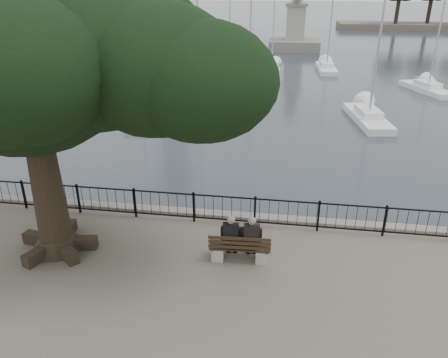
% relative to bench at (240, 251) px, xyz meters
% --- Properties ---
extents(harbor, '(260.00, 260.00, 1.20)m').
position_rel_bench_xyz_m(harbor, '(-0.75, 2.48, -0.82)').
color(harbor, slate).
rests_on(harbor, ground).
extents(railing, '(22.06, 0.06, 1.00)m').
position_rel_bench_xyz_m(railing, '(-0.75, 1.98, 0.24)').
color(railing, black).
rests_on(railing, ground).
extents(bench, '(1.75, 0.61, 0.91)m').
position_rel_bench_xyz_m(bench, '(0.00, 0.00, 0.00)').
color(bench, gray).
rests_on(bench, ground).
extents(person_left, '(0.43, 0.73, 1.44)m').
position_rel_bench_xyz_m(person_left, '(-0.26, 0.09, 0.35)').
color(person_left, black).
rests_on(person_left, ground).
extents(person_right, '(0.43, 0.73, 1.44)m').
position_rel_bench_xyz_m(person_right, '(0.31, 0.12, 0.35)').
color(person_right, black).
rests_on(person_right, ground).
extents(tree, '(10.30, 7.19, 8.41)m').
position_rel_bench_xyz_m(tree, '(-4.62, -0.09, 5.22)').
color(tree, black).
rests_on(tree, ground).
extents(lion_monument, '(6.37, 6.37, 9.31)m').
position_rel_bench_xyz_m(lion_monument, '(1.25, 49.41, 1.04)').
color(lion_monument, slate).
rests_on(lion_monument, ground).
extents(sailboat_a, '(1.84, 4.98, 9.88)m').
position_rel_bench_xyz_m(sailboat_a, '(-8.09, 15.77, -1.01)').
color(sailboat_a, white).
rests_on(sailboat_a, ground).
extents(sailboat_b, '(1.53, 5.03, 11.49)m').
position_rel_bench_xyz_m(sailboat_b, '(-1.68, 19.63, -0.97)').
color(sailboat_b, white).
rests_on(sailboat_b, ground).
extents(sailboat_c, '(2.57, 6.22, 12.45)m').
position_rel_bench_xyz_m(sailboat_c, '(6.13, 17.87, -0.97)').
color(sailboat_c, white).
rests_on(sailboat_c, ground).
extents(sailboat_d, '(3.48, 5.77, 10.22)m').
position_rel_bench_xyz_m(sailboat_d, '(12.09, 27.14, -1.02)').
color(sailboat_d, white).
rests_on(sailboat_d, ground).
extents(sailboat_e, '(2.86, 5.82, 13.26)m').
position_rel_bench_xyz_m(sailboat_e, '(-10.45, 33.18, -0.94)').
color(sailboat_e, white).
rests_on(sailboat_e, ground).
extents(sailboat_f, '(1.85, 5.02, 10.62)m').
position_rel_bench_xyz_m(sailboat_f, '(-0.91, 35.09, -0.99)').
color(sailboat_f, white).
rests_on(sailboat_f, ground).
extents(sailboat_g, '(1.96, 6.00, 11.48)m').
position_rel_bench_xyz_m(sailboat_g, '(4.54, 35.24, -0.99)').
color(sailboat_g, white).
rests_on(sailboat_g, ground).
extents(sailboat_h, '(1.61, 5.65, 13.32)m').
position_rel_bench_xyz_m(sailboat_h, '(-5.40, 36.37, -0.94)').
color(sailboat_h, white).
rests_on(sailboat_h, ground).
extents(sailboat_i, '(1.82, 5.07, 11.42)m').
position_rel_bench_xyz_m(sailboat_i, '(-8.66, 19.70, -0.97)').
color(sailboat_i, white).
rests_on(sailboat_i, ground).
extents(sailboat_j, '(2.97, 5.91, 13.01)m').
position_rel_bench_xyz_m(sailboat_j, '(-4.51, 16.49, -0.95)').
color(sailboat_j, white).
rests_on(sailboat_j, ground).
extents(far_shore, '(30.00, 8.60, 9.18)m').
position_rel_bench_xyz_m(far_shore, '(24.79, 78.94, 2.68)').
color(far_shore, '#4E4A42').
rests_on(far_shore, ground).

